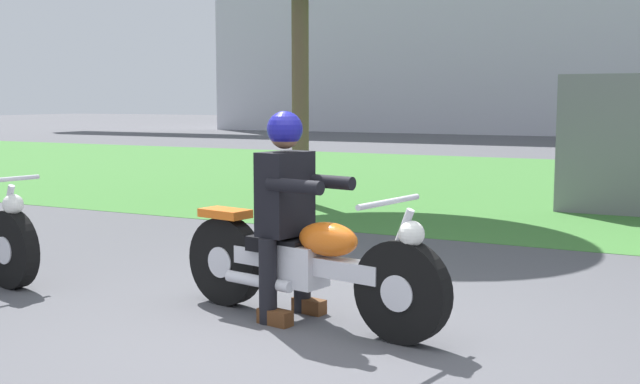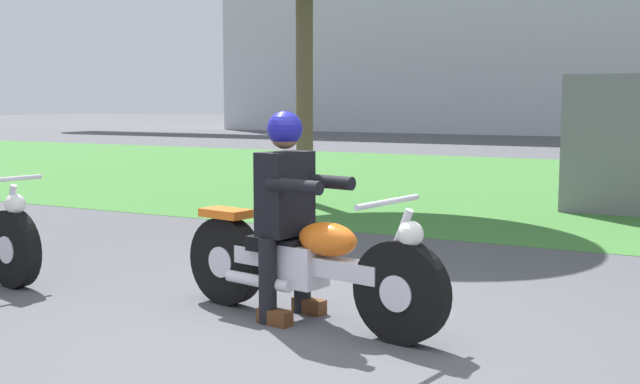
% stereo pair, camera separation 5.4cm
% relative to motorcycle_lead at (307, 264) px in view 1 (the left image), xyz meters
% --- Properties ---
extents(ground, '(120.00, 120.00, 0.00)m').
position_rel_motorcycle_lead_xyz_m(ground, '(0.18, -0.45, -0.39)').
color(ground, '#4C4C51').
extents(grass_verge, '(60.00, 12.00, 0.01)m').
position_rel_motorcycle_lead_xyz_m(grass_verge, '(0.18, 9.37, -0.39)').
color(grass_verge, '#3D7533').
rests_on(grass_verge, ground).
extents(motorcycle_lead, '(2.11, 0.71, 0.88)m').
position_rel_motorcycle_lead_xyz_m(motorcycle_lead, '(0.00, 0.00, 0.00)').
color(motorcycle_lead, black).
rests_on(motorcycle_lead, ground).
extents(rider_lead, '(0.61, 0.53, 1.40)m').
position_rel_motorcycle_lead_xyz_m(rider_lead, '(-0.16, 0.03, 0.43)').
color(rider_lead, black).
rests_on(rider_lead, ground).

